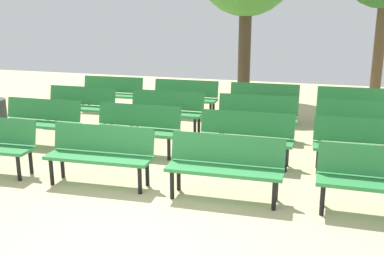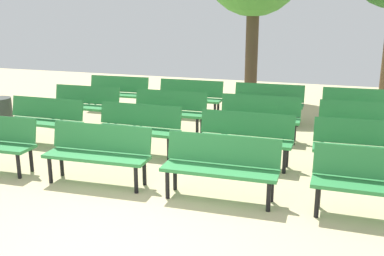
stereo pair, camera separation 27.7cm
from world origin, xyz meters
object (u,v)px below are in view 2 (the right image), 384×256
object	(u,v)px
bench_r2_c1	(169,109)
bench_r3_c3	(360,106)
bench_r1_c3	(366,145)
trash_bin	(0,116)
bench_r1_c0	(44,118)
bench_r3_c1	(190,96)
bench_r3_c0	(117,91)
bench_r3_c2	(268,101)
bench_r0_c2	(221,164)
bench_r0_c1	(98,151)
bench_r2_c3	(363,122)
bench_r0_c3	(378,180)
bench_r1_c1	(138,126)
bench_r2_c0	(85,103)
bench_r2_c2	(260,115)
bench_r1_c2	(245,136)

from	to	relation	value
bench_r2_c1	bench_r3_c3	size ratio (longest dim) A/B	0.99
bench_r1_c3	trash_bin	distance (m)	7.18
bench_r1_c0	bench_r3_c1	distance (m)	3.63
bench_r1_c0	trash_bin	world-z (taller)	bench_r1_c0
bench_r3_c0	bench_r3_c3	bearing A→B (deg)	-1.83
bench_r3_c2	bench_r2_c1	bearing A→B (deg)	-141.13
bench_r0_c2	bench_r3_c3	distance (m)	4.94
bench_r3_c3	trash_bin	xyz separation A→B (m)	(-7.16, -2.85, -0.12)
bench_r0_c1	bench_r2_c1	size ratio (longest dim) A/B	1.01
bench_r0_c2	bench_r3_c3	size ratio (longest dim) A/B	0.99
bench_r0_c1	bench_r2_c3	xyz separation A→B (m)	(3.82, 3.09, 0.00)
bench_r0_c3	bench_r1_c1	bearing A→B (deg)	159.84
bench_r2_c0	trash_bin	distance (m)	1.79
bench_r0_c2	bench_r3_c1	world-z (taller)	same
bench_r2_c2	bench_r2_c3	size ratio (longest dim) A/B	1.00
bench_r0_c1	bench_r1_c1	size ratio (longest dim) A/B	1.01
bench_r1_c0	bench_r2_c1	distance (m)	2.53
bench_r0_c1	bench_r2_c3	world-z (taller)	same
bench_r0_c1	bench_r3_c3	distance (m)	5.95
bench_r2_c3	bench_r1_c2	bearing A→B (deg)	-142.52
bench_r3_c3	bench_r1_c3	bearing A→B (deg)	-92.26
bench_r1_c3	bench_r3_c0	xyz separation A→B (m)	(-5.88, 2.95, 0.00)
bench_r1_c2	bench_r0_c2	bearing A→B (deg)	-90.64
bench_r2_c2	bench_r3_c1	xyz separation A→B (m)	(-1.98, 1.44, 0.00)
bench_r2_c0	bench_r3_c0	bearing A→B (deg)	89.00
bench_r1_c0	bench_r0_c3	bearing A→B (deg)	-13.28
bench_r2_c0	bench_r3_c0	distance (m)	1.57
bench_r1_c2	bench_r0_c3	bearing A→B (deg)	-35.99
bench_r2_c1	bench_r1_c2	bearing A→B (deg)	-38.21
bench_r0_c1	bench_r2_c1	xyz separation A→B (m)	(-0.04, 3.01, 0.00)
bench_r3_c0	bench_r2_c0	bearing A→B (deg)	-92.17
bench_r1_c3	bench_r2_c0	xyz separation A→B (m)	(-5.88, 1.38, 0.00)
bench_r2_c0	bench_r2_c2	size ratio (longest dim) A/B	0.99
bench_r0_c2	bench_r1_c0	distance (m)	4.22
bench_r1_c0	bench_r1_c2	world-z (taller)	same
bench_r2_c2	bench_r3_c1	bearing A→B (deg)	141.73
bench_r2_c0	bench_r3_c0	size ratio (longest dim) A/B	0.99
bench_r0_c2	bench_r2_c0	distance (m)	4.93
bench_r2_c2	bench_r1_c2	bearing A→B (deg)	-90.71
bench_r0_c2	bench_r2_c1	bearing A→B (deg)	121.56
bench_r1_c1	bench_r2_c3	xyz separation A→B (m)	(3.90, 1.55, 0.00)
bench_r1_c2	bench_r2_c3	distance (m)	2.47
bench_r1_c2	bench_r3_c1	distance (m)	3.64
bench_r2_c3	bench_r3_c2	xyz separation A→B (m)	(-2.01, 1.48, 0.00)
bench_r0_c1	bench_r1_c3	world-z (taller)	same
bench_r2_c2	bench_r3_c1	size ratio (longest dim) A/B	1.00
bench_r1_c3	bench_r0_c3	bearing A→B (deg)	-89.11
bench_r0_c3	bench_r3_c3	xyz separation A→B (m)	(-0.11, 4.52, 0.00)
bench_r0_c1	bench_r0_c2	bearing A→B (deg)	-2.11
bench_r2_c1	trash_bin	bearing A→B (deg)	-159.69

